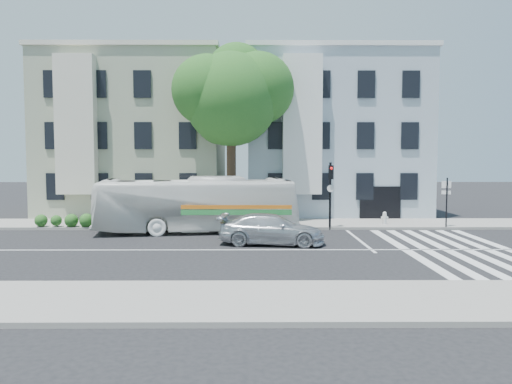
{
  "coord_description": "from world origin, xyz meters",
  "views": [
    {
      "loc": [
        1.3,
        -21.56,
        4.05
      ],
      "look_at": [
        1.45,
        2.04,
        2.4
      ],
      "focal_mm": 35.0,
      "sensor_mm": 36.0,
      "label": 1
    }
  ],
  "objects_px": {
    "bus": "(197,205)",
    "sedan": "(272,229)",
    "fire_hydrant": "(385,218)",
    "traffic_signal": "(331,187)"
  },
  "relations": [
    {
      "from": "sedan",
      "to": "traffic_signal",
      "type": "xyz_separation_m",
      "value": [
        3.43,
        4.54,
        1.72
      ]
    },
    {
      "from": "bus",
      "to": "fire_hydrant",
      "type": "xyz_separation_m",
      "value": [
        10.72,
        2.14,
        -0.98
      ]
    },
    {
      "from": "sedan",
      "to": "fire_hydrant",
      "type": "distance_m",
      "value": 9.06
    },
    {
      "from": "traffic_signal",
      "to": "sedan",
      "type": "bearing_deg",
      "value": -103.31
    },
    {
      "from": "bus",
      "to": "fire_hydrant",
      "type": "relative_size",
      "value": 14.81
    },
    {
      "from": "bus",
      "to": "sedan",
      "type": "distance_m",
      "value": 5.49
    },
    {
      "from": "sedan",
      "to": "fire_hydrant",
      "type": "height_order",
      "value": "sedan"
    },
    {
      "from": "bus",
      "to": "sedan",
      "type": "height_order",
      "value": "bus"
    },
    {
      "from": "fire_hydrant",
      "to": "traffic_signal",
      "type": "bearing_deg",
      "value": -157.7
    },
    {
      "from": "sedan",
      "to": "fire_hydrant",
      "type": "xyz_separation_m",
      "value": [
        6.84,
        5.94,
        -0.19
      ]
    }
  ]
}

